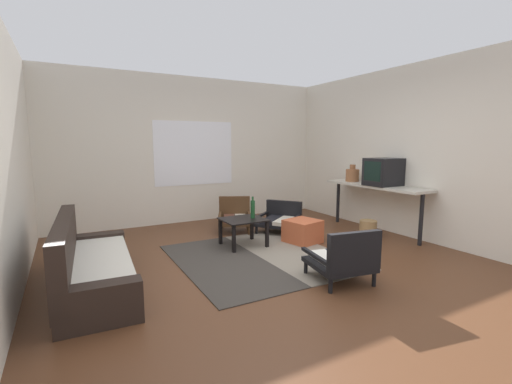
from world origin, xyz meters
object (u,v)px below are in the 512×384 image
armchair_corner (280,218)px  clay_vase (352,175)px  crt_television (383,172)px  armchair_by_window (235,216)px  ottoman_orange (303,231)px  coffee_table (243,224)px  couch (90,267)px  wicker_basket (368,229)px  glass_bottle (253,209)px  console_shelf (375,189)px  armchair_striped_foreground (343,259)px

armchair_corner → clay_vase: 1.55m
crt_television → armchair_corner: bearing=144.2°
armchair_by_window → ottoman_orange: bearing=-62.8°
coffee_table → ottoman_orange: size_ratio=1.32×
armchair_by_window → armchair_corner: size_ratio=0.84×
couch → armchair_corner: size_ratio=2.17×
armchair_corner → wicker_basket: bearing=-44.7°
coffee_table → armchair_corner: armchair_corner is taller
ottoman_orange → clay_vase: bearing=17.9°
clay_vase → wicker_basket: (-0.33, -0.73, -0.79)m
wicker_basket → armchair_corner: bearing=135.3°
armchair_by_window → glass_bottle: glass_bottle is taller
console_shelf → glass_bottle: (-2.14, 0.32, -0.19)m
couch → coffee_table: couch is taller
ottoman_orange → console_shelf: bearing=-3.1°
couch → console_shelf: size_ratio=1.03×
coffee_table → armchair_striped_foreground: 1.75m
coffee_table → glass_bottle: glass_bottle is taller
couch → ottoman_orange: size_ratio=4.24×
coffee_table → wicker_basket: coffee_table is taller
wicker_basket → crt_television: bearing=7.1°
coffee_table → console_shelf: size_ratio=0.32×
armchair_by_window → armchair_striped_foreground: 2.60m
clay_vase → armchair_by_window: bearing=160.9°
glass_bottle → armchair_corner: bearing=32.1°
console_shelf → armchair_striped_foreground: bearing=-144.8°
console_shelf → glass_bottle: 2.17m
coffee_table → wicker_basket: bearing=-15.2°
clay_vase → wicker_basket: 1.12m
crt_television → clay_vase: bearing=89.7°
coffee_table → wicker_basket: size_ratio=2.22×
coffee_table → crt_television: bearing=-12.1°
couch → coffee_table: size_ratio=3.20×
couch → console_shelf: bearing=3.3°
ottoman_orange → glass_bottle: (-0.72, 0.25, 0.37)m
couch → glass_bottle: couch is taller
armchair_striped_foreground → clay_vase: size_ratio=2.41×
console_shelf → clay_vase: clay_vase is taller
armchair_by_window → console_shelf: size_ratio=0.40×
armchair_corner → glass_bottle: 0.98m
armchair_corner → crt_television: 1.85m
armchair_corner → armchair_striped_foreground: bearing=-105.4°
console_shelf → crt_television: (-0.00, -0.15, 0.29)m
armchair_by_window → wicker_basket: bearing=-40.3°
armchair_by_window → armchair_striped_foreground: bearing=-88.9°
armchair_by_window → ottoman_orange: (0.59, -1.15, -0.09)m
armchair_striped_foreground → armchair_corner: armchair_striped_foreground is taller
glass_bottle → armchair_striped_foreground: bearing=-83.9°
glass_bottle → console_shelf: bearing=-8.6°
couch → armchair_corner: couch is taller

